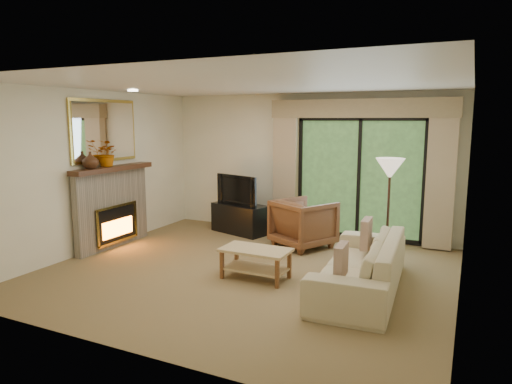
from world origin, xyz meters
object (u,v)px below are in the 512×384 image
at_px(media_console, 240,218).
at_px(coffee_table, 256,264).
at_px(armchair, 304,223).
at_px(sofa, 361,264).

xyz_separation_m(media_console, coffee_table, (1.35, -2.15, -0.07)).
bearing_deg(armchair, coffee_table, 116.66).
bearing_deg(coffee_table, armchair, 88.83).
bearing_deg(armchair, media_console, 12.78).
relative_size(media_console, sofa, 0.47).
bearing_deg(armchair, sofa, 158.52).
bearing_deg(sofa, coffee_table, -85.42).
relative_size(sofa, coffee_table, 2.50).
xyz_separation_m(media_console, armchair, (1.41, -0.40, 0.13)).
bearing_deg(media_console, armchair, 1.31).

